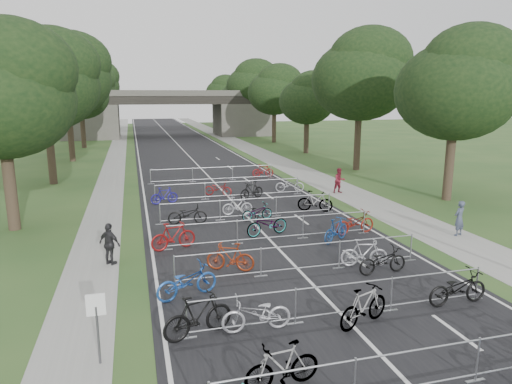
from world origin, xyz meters
TOP-DOWN VIEW (x-y plane):
  - road at (0.00, 50.00)m, footprint 11.00×140.00m
  - sidewalk_right at (8.00, 50.00)m, footprint 3.00×140.00m
  - sidewalk_left at (-7.50, 50.00)m, footprint 2.00×140.00m
  - lane_markings at (0.00, 50.00)m, footprint 0.12×140.00m
  - overpass_bridge at (0.00, 65.00)m, footprint 31.00×8.00m
  - park_sign at (-6.80, 3.00)m, footprint 0.45×0.06m
  - tree_left_0 at (-11.39, 15.93)m, footprint 6.72×6.72m
  - tree_right_0 at (13.11, 15.93)m, footprint 7.17×7.17m
  - tree_left_1 at (-11.39, 27.93)m, footprint 7.56×7.56m
  - tree_right_1 at (13.11, 27.93)m, footprint 8.18×8.18m
  - tree_left_2 at (-11.39, 39.93)m, footprint 8.40×8.40m
  - tree_right_2 at (13.11, 39.93)m, footprint 6.16×6.16m
  - tree_left_3 at (-11.39, 51.93)m, footprint 6.72×6.72m
  - tree_right_3 at (13.11, 51.93)m, footprint 7.17×7.17m
  - tree_left_4 at (-11.39, 63.93)m, footprint 7.56×7.56m
  - tree_right_4 at (13.11, 63.93)m, footprint 8.18×8.18m
  - tree_left_5 at (-11.39, 75.93)m, footprint 8.40×8.40m
  - tree_right_5 at (13.11, 75.93)m, footprint 6.16×6.16m
  - tree_left_6 at (-11.39, 87.93)m, footprint 6.72×6.72m
  - tree_right_6 at (13.11, 87.93)m, footprint 7.17×7.17m
  - barrier_row_0 at (0.00, 0.00)m, footprint 9.70×0.08m
  - barrier_row_1 at (0.00, 3.60)m, footprint 9.70×0.08m
  - barrier_row_2 at (0.00, 7.20)m, footprint 9.70×0.08m
  - barrier_row_3 at (0.00, 11.00)m, footprint 9.70×0.08m
  - barrier_row_4 at (0.00, 15.00)m, footprint 9.70×0.08m
  - barrier_row_5 at (0.00, 20.00)m, footprint 9.70×0.08m
  - barrier_row_6 at (0.00, 26.00)m, footprint 9.70×0.08m
  - bike_1 at (-2.81, 0.94)m, footprint 1.85×0.70m
  - bike_4 at (-4.30, 3.63)m, footprint 2.10×1.15m
  - bike_5 at (-2.70, 3.49)m, footprint 1.98×0.74m
  - bike_6 at (0.30, 3.01)m, footprint 2.00×1.23m
  - bike_7 at (3.76, 3.45)m, footprint 2.09×0.78m
  - bike_8 at (-4.30, 6.17)m, footprint 2.22×1.35m
  - bike_9 at (-2.48, 8.01)m, footprint 1.87×1.24m
  - bike_10 at (2.82, 6.29)m, footprint 1.95×0.77m
  - bike_11 at (2.51, 7.10)m, footprint 1.88×0.93m
  - bike_12 at (-4.30, 10.99)m, footprint 2.04×1.04m
  - bike_13 at (0.08, 11.82)m, footprint 2.24×1.25m
  - bike_14 at (2.76, 10.14)m, footprint 1.80×1.42m
  - bike_15 at (4.12, 10.99)m, footprint 2.17×1.02m
  - bike_16 at (-3.26, 14.70)m, footprint 2.01×0.87m
  - bike_17 at (-0.42, 15.84)m, footprint 1.68×0.49m
  - bike_18 at (0.32, 14.51)m, footprint 1.78×0.89m
  - bike_19 at (3.93, 15.38)m, footprint 1.99×1.39m
  - bike_20 at (-4.08, 19.48)m, footprint 1.75×0.88m
  - bike_21 at (-0.57, 20.79)m, footprint 1.92×1.42m
  - bike_22 at (1.30, 19.32)m, footprint 1.88×1.30m
  - bike_23 at (4.30, 20.71)m, footprint 2.01×1.04m
  - bike_27 at (4.12, 26.58)m, footprint 1.74×0.54m
  - pedestrian_a at (8.65, 9.50)m, footprint 0.70×0.58m
  - pedestrian_b at (7.37, 19.54)m, footprint 0.83×0.66m
  - pedestrian_c at (-6.80, 9.86)m, footprint 1.00×0.92m

SIDE VIEW (x-z plane):
  - lane_markings at x=0.00m, z-range 0.00..0.00m
  - road at x=0.00m, z-range 0.00..0.01m
  - sidewalk_right at x=8.00m, z-range 0.00..0.01m
  - sidewalk_left at x=-7.50m, z-range 0.00..0.01m
  - bike_18 at x=0.32m, z-range 0.00..0.90m
  - bike_21 at x=-0.57m, z-range 0.00..0.96m
  - bike_10 at x=2.82m, z-range 0.00..1.01m
  - bike_23 at x=4.30m, z-range 0.00..1.01m
  - bike_17 at x=-0.42m, z-range 0.00..1.01m
  - bike_20 at x=-4.08m, z-range 0.00..1.01m
  - bike_16 at x=-3.26m, z-range 0.00..1.02m
  - bike_5 at x=-2.70m, z-range 0.00..1.03m
  - bike_27 at x=4.12m, z-range 0.00..1.04m
  - bike_1 at x=-2.81m, z-range 0.00..1.08m
  - bike_7 at x=3.76m, z-range 0.00..1.09m
  - bike_11 at x=2.51m, z-range 0.00..1.09m
  - barrier_row_0 at x=0.00m, z-range 0.00..1.10m
  - barrier_row_1 at x=0.00m, z-range 0.00..1.10m
  - barrier_row_2 at x=0.00m, z-range 0.00..1.10m
  - barrier_row_3 at x=0.00m, z-range 0.00..1.10m
  - barrier_row_4 at x=0.00m, z-range 0.00..1.10m
  - barrier_row_5 at x=0.00m, z-range 0.00..1.10m
  - barrier_row_6 at x=0.00m, z-range 0.00..1.10m
  - bike_14 at x=2.76m, z-range 0.00..1.09m
  - bike_15 at x=4.12m, z-range 0.00..1.09m
  - bike_9 at x=-2.48m, z-range 0.00..1.10m
  - bike_8 at x=-4.30m, z-range 0.00..1.10m
  - bike_22 at x=1.30m, z-range 0.00..1.11m
  - bike_13 at x=0.08m, z-range 0.00..1.12m
  - bike_6 at x=0.30m, z-range 0.00..1.17m
  - bike_19 at x=3.93m, z-range 0.00..1.18m
  - bike_12 at x=-4.30m, z-range 0.00..1.18m
  - bike_4 at x=-4.30m, z-range 0.00..1.21m
  - pedestrian_c at x=-6.80m, z-range 0.00..1.64m
  - pedestrian_a at x=8.65m, z-range 0.00..1.65m
  - pedestrian_b at x=7.37m, z-range 0.00..1.67m
  - park_sign at x=-6.80m, z-range 0.36..2.18m
  - overpass_bridge at x=0.00m, z-range 0.01..7.06m
  - tree_right_2 at x=13.11m, z-range 1.25..10.64m
  - tree_right_5 at x=13.11m, z-range 1.25..10.64m
  - tree_left_0 at x=-11.39m, z-range 1.36..11.61m
  - tree_left_3 at x=-11.39m, z-range 1.36..11.61m
  - tree_left_6 at x=-11.39m, z-range 1.36..11.61m
  - tree_right_0 at x=13.11m, z-range 1.46..12.39m
  - tree_right_3 at x=13.11m, z-range 1.46..12.39m
  - tree_right_6 at x=13.11m, z-range 1.46..12.39m
  - tree_left_1 at x=-11.39m, z-range 1.54..13.07m
  - tree_left_4 at x=-11.39m, z-range 1.54..13.07m
  - tree_right_1 at x=13.11m, z-range 1.67..14.13m
  - tree_right_4 at x=13.11m, z-range 1.67..14.13m
  - tree_left_2 at x=-11.39m, z-range 1.71..14.52m
  - tree_left_5 at x=-11.39m, z-range 1.71..14.52m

